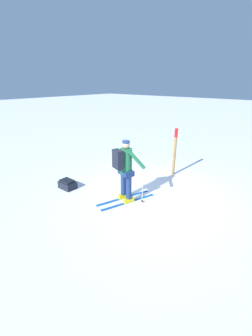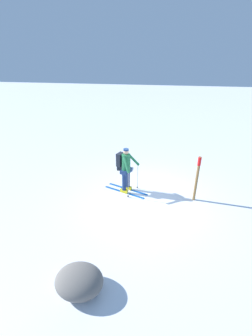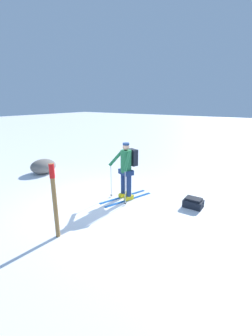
% 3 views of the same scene
% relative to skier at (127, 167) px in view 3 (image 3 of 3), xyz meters
% --- Properties ---
extents(ground_plane, '(80.00, 80.00, 0.00)m').
position_rel_skier_xyz_m(ground_plane, '(0.77, -0.28, -0.99)').
color(ground_plane, white).
extents(skier, '(1.73, 0.96, 1.72)m').
position_rel_skier_xyz_m(skier, '(0.00, 0.00, 0.00)').
color(skier, '#144C9E').
rests_on(skier, ground_plane).
extents(dropped_backpack, '(0.37, 0.52, 0.28)m').
position_rel_skier_xyz_m(dropped_backpack, '(-0.56, 1.88, -0.86)').
color(dropped_backpack, black).
rests_on(dropped_backpack, ground_plane).
extents(trail_marker, '(0.11, 0.11, 1.67)m').
position_rel_skier_xyz_m(trail_marker, '(2.53, -0.11, -0.02)').
color(trail_marker, olive).
rests_on(trail_marker, ground_plane).
extents(rock_boulder, '(1.05, 0.89, 0.58)m').
position_rel_skier_xyz_m(rock_boulder, '(-0.12, -4.24, -0.70)').
color(rock_boulder, slate).
rests_on(rock_boulder, ground_plane).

